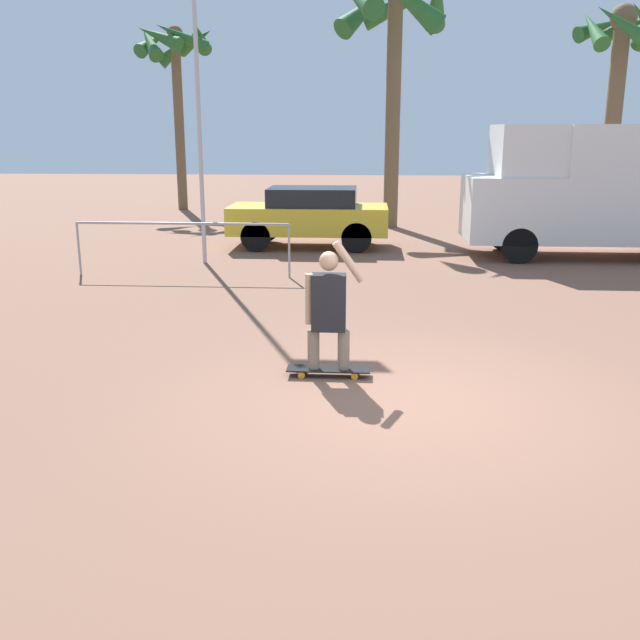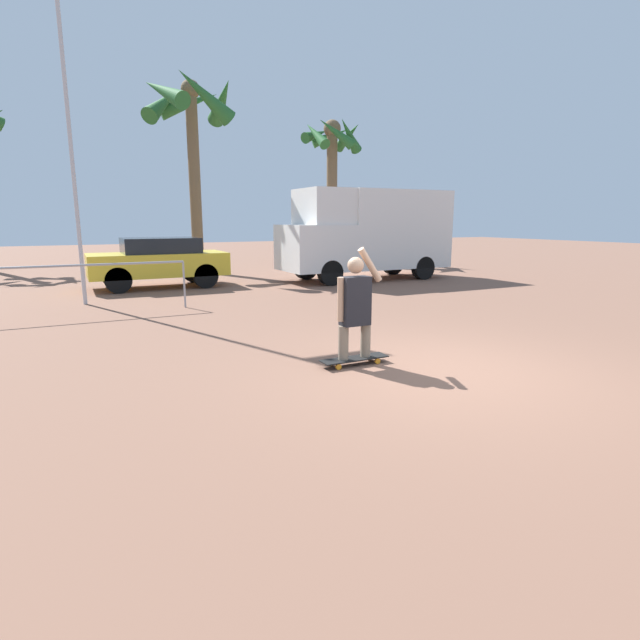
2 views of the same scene
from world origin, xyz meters
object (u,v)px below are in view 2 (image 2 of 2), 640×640
(skateboard, at_px, (354,359))
(palm_tree_center_background, at_px, (190,115))
(parked_car_yellow, at_px, (159,261))
(flagpole, at_px, (71,102))
(person_skateboarder, at_px, (355,303))
(camper_van, at_px, (368,232))
(palm_tree_near_van, at_px, (332,154))

(skateboard, distance_m, palm_tree_center_background, 14.77)
(parked_car_yellow, bearing_deg, flagpole, -131.08)
(person_skateboarder, relative_size, camper_van, 0.27)
(palm_tree_center_background, relative_size, flagpole, 0.89)
(palm_tree_near_van, relative_size, palm_tree_center_background, 0.91)
(parked_car_yellow, relative_size, palm_tree_center_background, 0.54)
(camper_van, distance_m, palm_tree_center_background, 7.95)
(camper_van, bearing_deg, person_skateboarder, -123.21)
(person_skateboarder, height_order, palm_tree_center_background, palm_tree_center_background)
(parked_car_yellow, relative_size, flagpole, 0.48)
(skateboard, distance_m, parked_car_yellow, 9.68)
(palm_tree_near_van, bearing_deg, camper_van, -108.69)
(camper_van, bearing_deg, palm_tree_near_van, 71.31)
(palm_tree_center_background, bearing_deg, parked_car_yellow, -117.14)
(palm_tree_near_van, bearing_deg, palm_tree_center_background, -164.44)
(person_skateboarder, height_order, parked_car_yellow, person_skateboarder)
(person_skateboarder, distance_m, palm_tree_center_background, 14.49)
(parked_car_yellow, relative_size, palm_tree_near_van, 0.59)
(palm_tree_center_background, height_order, flagpole, flagpole)
(flagpole, bearing_deg, palm_tree_near_van, 36.88)
(person_skateboarder, height_order, camper_van, camper_van)
(palm_tree_near_van, height_order, flagpole, flagpole)
(skateboard, bearing_deg, palm_tree_near_van, 62.83)
(skateboard, height_order, flagpole, flagpole)
(skateboard, xyz_separation_m, camper_van, (5.63, 8.60, 1.51))
(person_skateboarder, relative_size, parked_car_yellow, 0.39)
(skateboard, distance_m, flagpole, 9.05)
(camper_van, xyz_separation_m, palm_tree_center_background, (-4.59, 5.01, 4.13))
(skateboard, height_order, camper_van, camper_van)
(palm_tree_near_van, bearing_deg, flagpole, -143.12)
(skateboard, height_order, parked_car_yellow, parked_car_yellow)
(camper_van, distance_m, flagpole, 9.26)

